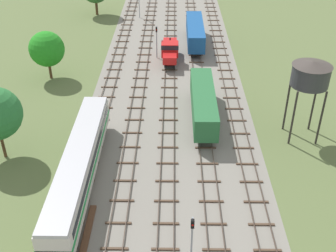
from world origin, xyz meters
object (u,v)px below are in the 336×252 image
object	(u,v)px
freight_boxcar_centre_near	(203,102)
signal_post_near	(157,38)
water_tower	(311,74)
shunter_loco_centre_left_mid	(170,50)
signal_post_nearest	(192,233)
signal_post_mid	(139,0)
freight_boxcar_centre_midfar	(195,32)
passenger_coach_far_left_nearest	(79,163)

from	to	relation	value
freight_boxcar_centre_near	signal_post_near	bearing A→B (deg)	108.53
water_tower	shunter_loco_centre_left_mid	bearing A→B (deg)	125.77
shunter_loco_centre_left_mid	signal_post_nearest	bearing A→B (deg)	-86.92
freight_boxcar_centre_near	signal_post_nearest	world-z (taller)	signal_post_nearest
shunter_loco_centre_left_mid	signal_post_mid	distance (m)	23.26
shunter_loco_centre_left_mid	signal_post_near	distance (m)	2.99
freight_boxcar_centre_near	freight_boxcar_centre_midfar	distance (m)	25.34
water_tower	signal_post_nearest	xyz separation A→B (m)	(-13.48, -18.55, -5.16)
passenger_coach_far_left_nearest	signal_post_nearest	xyz separation A→B (m)	(10.85, -9.49, 0.34)
signal_post_near	freight_boxcar_centre_near	bearing A→B (deg)	-71.47
signal_post_nearest	signal_post_near	distance (m)	41.98
signal_post_nearest	signal_post_mid	distance (m)	63.15
water_tower	signal_post_near	world-z (taller)	water_tower
passenger_coach_far_left_nearest	signal_post_near	world-z (taller)	signal_post_near
passenger_coach_far_left_nearest	freight_boxcar_centre_near	size ratio (longest dim) A/B	1.57
freight_boxcar_centre_near	signal_post_nearest	bearing A→B (deg)	-95.57
passenger_coach_far_left_nearest	water_tower	distance (m)	26.54
shunter_loco_centre_left_mid	freight_boxcar_centre_midfar	bearing A→B (deg)	59.46
signal_post_nearest	signal_post_near	bearing A→B (deg)	95.94
signal_post_near	signal_post_mid	xyz separation A→B (m)	(-4.34, 20.79, 0.20)
passenger_coach_far_left_nearest	signal_post_near	xyz separation A→B (m)	(6.51, 32.26, 0.82)
signal_post_near	shunter_loco_centre_left_mid	bearing A→B (deg)	-34.25
freight_boxcar_centre_near	water_tower	size ratio (longest dim) A/B	1.45
shunter_loco_centre_left_mid	signal_post_near	xyz separation A→B (m)	(-2.17, 1.48, 1.42)
freight_boxcar_centre_midfar	signal_post_nearest	xyz separation A→B (m)	(-2.18, -47.64, 0.51)
shunter_loco_centre_left_mid	signal_post_nearest	distance (m)	40.34
signal_post_near	signal_post_mid	distance (m)	21.24
shunter_loco_centre_left_mid	signal_post_near	world-z (taller)	signal_post_near
freight_boxcar_centre_midfar	signal_post_near	size ratio (longest dim) A/B	2.59
shunter_loco_centre_left_mid	signal_post_mid	bearing A→B (deg)	106.30
passenger_coach_far_left_nearest	signal_post_mid	bearing A→B (deg)	87.66
freight_boxcar_centre_midfar	signal_post_nearest	size ratio (longest dim) A/B	3.05
passenger_coach_far_left_nearest	shunter_loco_centre_left_mid	world-z (taller)	passenger_coach_far_left_nearest
freight_boxcar_centre_near	signal_post_nearest	size ratio (longest dim) A/B	3.05
signal_post_nearest	shunter_loco_centre_left_mid	bearing A→B (deg)	93.08
signal_post_mid	signal_post_nearest	bearing A→B (deg)	-82.10
water_tower	signal_post_mid	distance (m)	49.47
passenger_coach_far_left_nearest	water_tower	xyz separation A→B (m)	(24.34, 9.05, 5.50)
freight_boxcar_centre_near	shunter_loco_centre_left_mid	size ratio (longest dim) A/B	1.65
shunter_loco_centre_left_mid	freight_boxcar_centre_midfar	distance (m)	8.57
freight_boxcar_centre_near	signal_post_nearest	distance (m)	22.41
water_tower	signal_post_nearest	bearing A→B (deg)	-126.02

